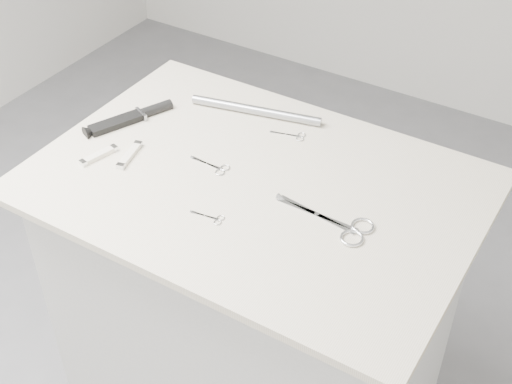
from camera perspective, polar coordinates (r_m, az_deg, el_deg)
The scene contains 10 objects.
plinth at distance 1.94m, azimuth -0.08°, elevation -10.09°, with size 0.90×0.60×0.90m, color #BABAB7.
display_board at distance 1.61m, azimuth -0.09°, elevation 0.61°, with size 1.00×0.70×0.02m, color beige.
large_shears at distance 1.50m, azimuth 6.93°, elevation -2.69°, with size 0.22×0.10×0.01m.
embroidery_scissors_a at distance 1.65m, azimuth -3.30°, elevation 2.01°, with size 0.10×0.04×0.00m.
embroidery_scissors_b at distance 1.75m, azimuth 2.97°, elevation 4.53°, with size 0.09×0.04×0.00m.
tiny_scissors at distance 1.51m, azimuth -3.60°, elevation -2.07°, with size 0.08×0.03×0.00m.
sheathed_knife at distance 1.83m, azimuth -9.70°, elevation 5.97°, with size 0.12×0.22×0.03m.
pocket_knife_a at distance 1.70m, azimuth -10.07°, elevation 2.97°, with size 0.05×0.11×0.01m.
pocket_knife_b at distance 1.72m, azimuth -12.47°, elevation 2.91°, with size 0.05×0.10×0.01m.
metal_rail at distance 1.83m, azimuth -0.02°, elevation 6.55°, with size 0.02×0.02×0.34m, color gray.
Camera 1 is at (0.66, -1.07, 1.92)m, focal length 50.00 mm.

